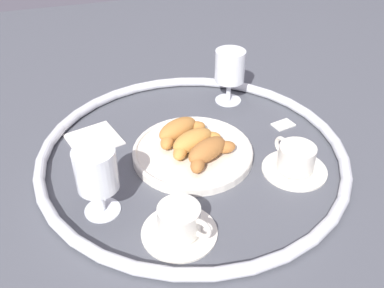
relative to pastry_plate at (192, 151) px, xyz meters
name	(u,v)px	position (x,y,z in m)	size (l,w,h in m)	color
ground_plane	(193,156)	(0.00, 0.00, -0.01)	(2.20, 2.20, 0.00)	#4C4F56
table_chrome_rim	(193,152)	(0.00, 0.00, 0.00)	(0.67, 0.67, 0.02)	silver
pastry_plate	(192,151)	(0.00, 0.00, 0.00)	(0.26, 0.26, 0.02)	silver
croissant_large	(179,130)	(0.02, -0.04, 0.03)	(0.12, 0.10, 0.04)	#BC7A38
croissant_small	(193,140)	(0.00, 0.00, 0.03)	(0.13, 0.10, 0.04)	#CC893D
croissant_extra	(208,151)	(-0.02, 0.05, 0.03)	(0.12, 0.10, 0.04)	#AD6B33
coffee_cup_near	(295,160)	(-0.19, 0.11, 0.01)	(0.14, 0.14, 0.06)	silver
coffee_cup_far	(180,223)	(0.09, 0.21, 0.01)	(0.14, 0.14, 0.06)	silver
juice_glass_left	(96,172)	(0.21, 0.11, 0.08)	(0.08, 0.08, 0.14)	white
juice_glass_right	(230,68)	(-0.16, -0.20, 0.08)	(0.08, 0.08, 0.14)	white
sugar_packet	(283,124)	(-0.25, -0.05, -0.01)	(0.05, 0.03, 0.01)	white
folded_napkin	(94,139)	(0.20, -0.12, -0.01)	(0.11, 0.11, 0.01)	silver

